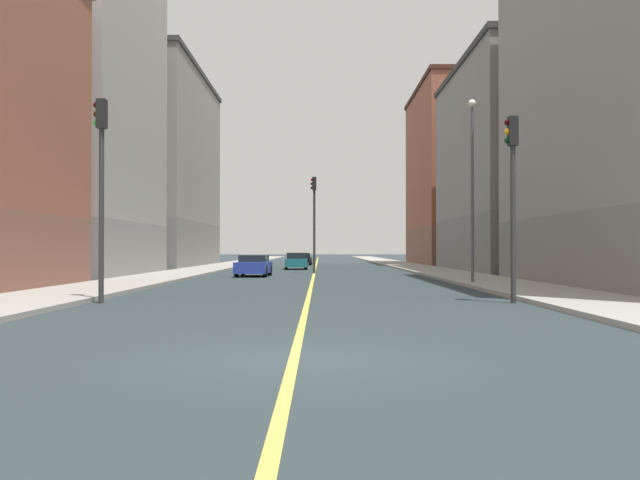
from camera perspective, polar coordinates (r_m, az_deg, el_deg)
ground_plane at (r=11.14m, az=-2.26°, el=-9.33°), size 400.00×400.00×0.00m
sidewalk_left at (r=60.58m, az=7.60°, el=-2.20°), size 3.77×168.00×0.15m
sidewalk_right at (r=60.70m, az=-8.74°, el=-2.19°), size 3.77×168.00×0.15m
lane_center_stripe at (r=60.03m, az=-0.58°, el=-2.28°), size 0.16×154.00×0.01m
building_left_mid at (r=55.08m, az=16.55°, el=5.52°), size 11.71×20.11×15.20m
building_left_far at (r=76.63m, az=11.75°, el=4.96°), size 11.71×19.87×18.38m
building_right_midblock at (r=47.50m, az=-21.09°, el=11.52°), size 11.71×15.40×23.35m
building_right_distant at (r=68.68m, az=-14.25°, el=5.44°), size 11.71×23.67×17.97m
traffic_light_left_near at (r=22.90m, az=14.82°, el=4.49°), size 0.40×0.32×5.74m
traffic_light_right_near at (r=23.15m, az=-17.19°, el=5.21°), size 0.40×0.32×6.27m
traffic_light_median_far at (r=48.63m, az=-0.68°, el=2.27°), size 0.40×0.32×6.54m
street_lamp_left_near at (r=33.51m, az=11.79°, el=5.19°), size 0.36×0.36×8.33m
car_blue at (r=43.51m, az=-5.49°, el=-2.05°), size 2.01×4.39×1.29m
car_teal at (r=58.41m, az=-2.12°, el=-1.70°), size 1.93×4.39×1.35m
car_black at (r=73.58m, az=-1.59°, el=-1.53°), size 1.93×4.32×1.24m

